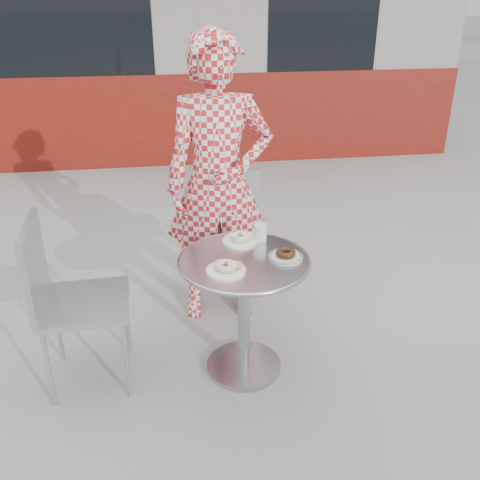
{
  "coord_description": "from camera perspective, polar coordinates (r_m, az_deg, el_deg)",
  "views": [
    {
      "loc": [
        -0.37,
        -2.3,
        1.89
      ],
      "look_at": [
        -0.02,
        0.05,
        0.73
      ],
      "focal_mm": 40.0,
      "sensor_mm": 36.0,
      "label": 1
    }
  ],
  "objects": [
    {
      "name": "chair_far",
      "position": [
        3.56,
        -2.25,
        -1.17
      ],
      "size": [
        0.49,
        0.49,
        0.88
      ],
      "rotation": [
        0.0,
        0.0,
        3.33
      ],
      "color": "#ACAFB4",
      "rests_on": "ground"
    },
    {
      "name": "ground",
      "position": [
        3.0,
        0.52,
        -13.14
      ],
      "size": [
        60.0,
        60.0,
        0.0
      ],
      "primitive_type": "plane",
      "color": "#9A9792",
      "rests_on": "ground"
    },
    {
      "name": "plate_checker",
      "position": [
        2.62,
        4.89,
        -1.66
      ],
      "size": [
        0.17,
        0.17,
        0.04
      ],
      "rotation": [
        0.0,
        0.0,
        -0.04
      ],
      "color": "white",
      "rests_on": "bistro_table"
    },
    {
      "name": "seated_person",
      "position": [
        3.07,
        -2.29,
        5.96
      ],
      "size": [
        0.63,
        0.42,
        1.69
      ],
      "primitive_type": "imported",
      "rotation": [
        0.0,
        0.0,
        -0.03
      ],
      "color": "red",
      "rests_on": "ground"
    },
    {
      "name": "milk_cup",
      "position": [
        2.77,
        2.17,
        0.9
      ],
      "size": [
        0.07,
        0.07,
        0.11
      ],
      "rotation": [
        0.0,
        0.0,
        -0.19
      ],
      "color": "white",
      "rests_on": "bistro_table"
    },
    {
      "name": "storefront",
      "position": [
        7.88,
        -6.19,
        22.82
      ],
      "size": [
        6.02,
        4.55,
        3.0
      ],
      "color": "gray",
      "rests_on": "ground"
    },
    {
      "name": "chair_left",
      "position": [
        2.86,
        -16.06,
        -9.58
      ],
      "size": [
        0.45,
        0.44,
        0.9
      ],
      "rotation": [
        0.0,
        0.0,
        1.61
      ],
      "color": "#ACAFB4",
      "rests_on": "ground"
    },
    {
      "name": "bistro_table",
      "position": [
        2.69,
        0.44,
        -5.12
      ],
      "size": [
        0.66,
        0.66,
        0.67
      ],
      "rotation": [
        0.0,
        0.0,
        0.07
      ],
      "color": "#B7B7BC",
      "rests_on": "ground"
    },
    {
      "name": "plate_near",
      "position": [
        2.49,
        -1.44,
        -2.99
      ],
      "size": [
        0.18,
        0.18,
        0.05
      ],
      "rotation": [
        0.0,
        0.0,
        -0.35
      ],
      "color": "white",
      "rests_on": "bistro_table"
    },
    {
      "name": "plate_far",
      "position": [
        2.78,
        0.0,
        0.16
      ],
      "size": [
        0.18,
        0.18,
        0.05
      ],
      "rotation": [
        0.0,
        0.0,
        -0.07
      ],
      "color": "white",
      "rests_on": "bistro_table"
    }
  ]
}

